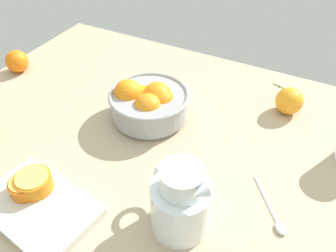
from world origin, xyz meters
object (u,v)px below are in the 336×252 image
at_px(cutting_board, 38,208).
at_px(loose_orange_3, 289,101).
at_px(orange_half_1, 34,182).
at_px(orange_half_0, 25,186).
at_px(juice_pitcher, 180,206).
at_px(loose_orange_1, 17,61).
at_px(spoon, 273,214).
at_px(fruit_bowl, 149,103).

bearing_deg(cutting_board, loose_orange_3, 56.22).
bearing_deg(loose_orange_3, orange_half_1, -127.50).
bearing_deg(cutting_board, orange_half_0, 157.53).
bearing_deg(orange_half_1, orange_half_0, -126.52).
xyz_separation_m(juice_pitcher, cutting_board, (-0.29, -0.11, -0.05)).
height_order(juice_pitcher, loose_orange_3, juice_pitcher).
distance_m(cutting_board, loose_orange_1, 0.62).
xyz_separation_m(juice_pitcher, orange_half_0, (-0.33, -0.10, -0.02)).
height_order(cutting_board, spoon, cutting_board).
bearing_deg(cutting_board, fruit_bowl, 82.07).
relative_size(fruit_bowl, orange_half_0, 3.23).
bearing_deg(orange_half_0, cutting_board, -22.47).
bearing_deg(juice_pitcher, orange_half_1, -165.86).
height_order(orange_half_0, orange_half_1, orange_half_1).
bearing_deg(spoon, juice_pitcher, -146.72).
distance_m(juice_pitcher, loose_orange_1, 0.81).
xyz_separation_m(orange_half_1, loose_orange_1, (-0.44, 0.37, -0.01)).
bearing_deg(loose_orange_1, loose_orange_3, 12.69).
bearing_deg(loose_orange_3, juice_pitcher, -103.32).
bearing_deg(orange_half_0, spoon, 22.46).
bearing_deg(juice_pitcher, orange_half_0, -163.92).
distance_m(fruit_bowl, cutting_board, 0.40).
bearing_deg(orange_half_1, loose_orange_3, 52.50).
bearing_deg(juice_pitcher, cutting_board, -158.32).
height_order(fruit_bowl, juice_pitcher, juice_pitcher).
distance_m(loose_orange_1, loose_orange_3, 0.90).
bearing_deg(loose_orange_1, juice_pitcher, -20.99).
height_order(loose_orange_3, spoon, loose_orange_3).
relative_size(orange_half_1, spoon, 0.59).
relative_size(orange_half_0, loose_orange_3, 0.89).
bearing_deg(loose_orange_1, spoon, -10.89).
relative_size(loose_orange_1, spoon, 0.55).
xyz_separation_m(cutting_board, orange_half_1, (-0.03, 0.03, 0.03)).
xyz_separation_m(orange_half_0, loose_orange_3, (0.45, 0.58, -0.00)).
distance_m(fruit_bowl, spoon, 0.44).
bearing_deg(loose_orange_3, fruit_bowl, -148.93).
xyz_separation_m(orange_half_1, loose_orange_3, (0.44, 0.57, -0.00)).
bearing_deg(spoon, loose_orange_3, 98.40).
bearing_deg(cutting_board, orange_half_1, 135.27).
bearing_deg(juice_pitcher, fruit_bowl, 129.91).
xyz_separation_m(fruit_bowl, loose_orange_1, (-0.53, 0.01, -0.02)).
relative_size(fruit_bowl, loose_orange_1, 3.00).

